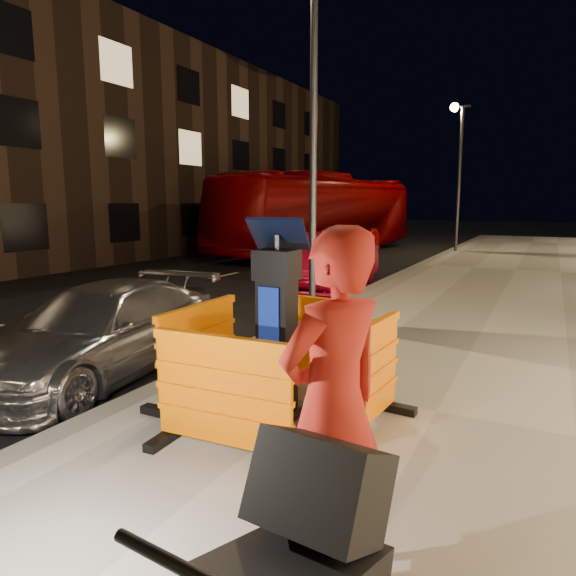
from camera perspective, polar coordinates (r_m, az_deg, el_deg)
The scene contains 14 objects.
ground_plane at distance 6.77m, azimuth -10.09°, elevation -9.97°, with size 120.00×120.00×0.00m, color black.
sidewalk at distance 5.57m, azimuth 16.11°, elevation -13.75°, with size 6.00×60.00×0.15m, color gray.
kerb at distance 6.74m, azimuth -10.11°, elevation -9.37°, with size 0.30×60.00×0.15m, color slate.
parking_kiosk at distance 5.01m, azimuth -1.24°, elevation -4.02°, with size 0.58×0.58×1.84m, color black.
barrier_front at distance 4.36m, azimuth -7.29°, elevation -11.81°, with size 1.32×0.54×1.03m, color orange.
barrier_back at distance 5.94m, azimuth 3.15°, elevation -5.91°, with size 1.32×0.54×1.03m, color orange.
barrier_kerbside at distance 5.61m, azimuth -9.85°, elevation -6.95°, with size 1.32×0.54×1.03m, color orange.
barrier_bldgside at distance 4.77m, azimuth 9.04°, elevation -9.95°, with size 1.32×0.54×1.03m, color orange.
car_silver at distance 7.29m, azimuth -19.75°, elevation -8.96°, with size 1.64×4.03×1.17m, color #A2A2A7.
car_red at distance 13.29m, azimuth 4.59°, elevation -0.21°, with size 1.55×4.46×1.47m, color maroon.
bus_doubledecker at distance 22.83m, azimuth 3.70°, elevation 3.88°, with size 2.89×12.34×3.44m, color #840304.
man at distance 2.90m, azimuth 5.01°, elevation -12.91°, with size 0.72×0.47×1.98m, color maroon.
street_lamp_mid at distance 8.89m, azimuth 2.83°, elevation 15.38°, with size 0.12×0.12×6.00m, color #3F3F44.
street_lamp_far at distance 23.36m, azimuth 18.48°, elevation 11.28°, with size 0.12×0.12×6.00m, color #3F3F44.
Camera 1 is at (3.90, -5.05, 2.24)m, focal length 32.00 mm.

